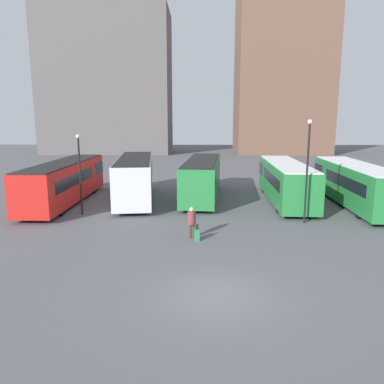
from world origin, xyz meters
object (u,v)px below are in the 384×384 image
at_px(bus_4, 355,183).
at_px(lamp_post_0, 80,168).
at_px(bus_0, 65,180).
at_px(bus_1, 135,177).
at_px(bus_2, 202,177).
at_px(suitcase, 197,234).
at_px(traveler, 192,220).
at_px(lamp_post_1, 307,164).
at_px(bus_3, 285,180).

relative_size(bus_4, lamp_post_0, 2.31).
distance_m(bus_0, bus_1, 5.23).
xyz_separation_m(bus_0, bus_1, (5.13, 1.01, 0.11)).
distance_m(bus_2, suitcase, 10.93).
distance_m(bus_4, traveler, 14.22).
distance_m(bus_1, traveler, 10.56).
distance_m(bus_0, lamp_post_1, 17.49).
height_order(bus_1, bus_2, bus_1).
xyz_separation_m(bus_2, lamp_post_1, (6.16, -7.41, 1.94)).
distance_m(bus_0, lamp_post_0, 4.62).
xyz_separation_m(suitcase, lamp_post_1, (6.50, 3.43, 3.29)).
height_order(bus_4, lamp_post_0, lamp_post_0).
bearing_deg(lamp_post_0, bus_2, 35.25).
relative_size(bus_0, bus_1, 1.11).
xyz_separation_m(bus_0, bus_4, (21.48, -0.52, -0.03)).
bearing_deg(bus_2, bus_3, -95.83).
relative_size(bus_1, lamp_post_1, 1.80).
bearing_deg(bus_3, traveler, 144.70).
distance_m(bus_0, bus_3, 16.71).
bearing_deg(bus_2, bus_1, 104.78).
height_order(bus_0, bus_4, bus_0).
distance_m(suitcase, lamp_post_1, 8.06).
bearing_deg(suitcase, bus_4, -58.26).
bearing_deg(bus_1, bus_2, -86.73).
xyz_separation_m(bus_2, bus_3, (6.35, -1.18, -0.05)).
distance_m(bus_3, bus_4, 4.96).
height_order(bus_4, lamp_post_1, lamp_post_1).
height_order(bus_1, lamp_post_1, lamp_post_1).
height_order(bus_0, traveler, bus_0).
xyz_separation_m(traveler, lamp_post_0, (-7.34, 4.78, 2.13)).
distance_m(bus_1, lamp_post_0, 5.62).
bearing_deg(lamp_post_0, bus_0, 122.61).
distance_m(bus_4, lamp_post_0, 19.43).
distance_m(traveler, lamp_post_0, 9.02).
bearing_deg(suitcase, traveler, 28.94).
xyz_separation_m(bus_4, suitcase, (-11.49, -8.39, -1.33)).
relative_size(bus_0, lamp_post_1, 1.99).
xyz_separation_m(traveler, lamp_post_1, (6.79, 3.00, 2.62)).
height_order(suitcase, lamp_post_0, lamp_post_0).
relative_size(traveler, lamp_post_0, 0.32).
xyz_separation_m(bus_1, bus_2, (5.21, 0.93, -0.12)).
bearing_deg(bus_0, bus_3, -87.10).
xyz_separation_m(lamp_post_0, lamp_post_1, (14.13, -1.77, 0.49)).
bearing_deg(bus_4, lamp_post_1, 136.17).
bearing_deg(bus_0, bus_4, -91.07).
xyz_separation_m(bus_0, lamp_post_1, (16.50, -5.47, 1.93)).
bearing_deg(bus_2, lamp_post_0, 129.96).
bearing_deg(bus_3, bus_0, 94.38).
relative_size(bus_1, traveler, 6.67).
xyz_separation_m(traveler, suitcase, (0.28, -0.43, -0.67)).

